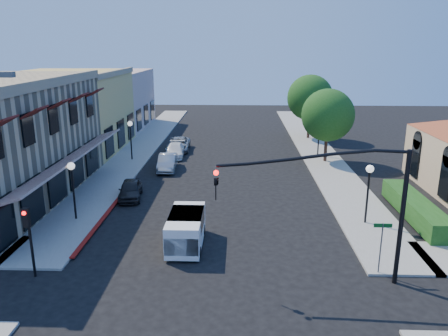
{
  "coord_description": "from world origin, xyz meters",
  "views": [
    {
      "loc": [
        1.11,
        -15.8,
        10.05
      ],
      "look_at": [
        0.21,
        10.55,
        2.6
      ],
      "focal_mm": 35.0,
      "sensor_mm": 36.0,
      "label": 1
    }
  ],
  "objects_px": {
    "street_tree_b": "(310,98)",
    "lamppost_left_far": "(130,131)",
    "parked_car_a": "(130,190)",
    "parked_car_b": "(167,162)",
    "street_name_sign": "(381,240)",
    "lamppost_right_far": "(319,128)",
    "street_tree_a": "(328,115)",
    "lamppost_left_near": "(72,176)",
    "signal_mast_arm": "(352,194)",
    "white_van": "(186,228)",
    "lamppost_right_near": "(369,179)",
    "parked_car_c": "(175,150)",
    "secondary_signal": "(28,230)",
    "parked_car_d": "(179,144)"
  },
  "relations": [
    {
      "from": "white_van",
      "to": "parked_car_d",
      "type": "bearing_deg",
      "value": 98.71
    },
    {
      "from": "street_tree_b",
      "to": "lamppost_left_far",
      "type": "bearing_deg",
      "value": -149.97
    },
    {
      "from": "lamppost_left_near",
      "to": "lamppost_right_far",
      "type": "xyz_separation_m",
      "value": [
        17.0,
        16.0,
        0.0
      ]
    },
    {
      "from": "signal_mast_arm",
      "to": "lamppost_right_near",
      "type": "height_order",
      "value": "signal_mast_arm"
    },
    {
      "from": "secondary_signal",
      "to": "lamppost_left_near",
      "type": "distance_m",
      "value": 6.63
    },
    {
      "from": "secondary_signal",
      "to": "white_van",
      "type": "xyz_separation_m",
      "value": [
        6.45,
        3.39,
        -1.32
      ]
    },
    {
      "from": "signal_mast_arm",
      "to": "lamppost_right_near",
      "type": "relative_size",
      "value": 2.24
    },
    {
      "from": "street_tree_a",
      "to": "parked_car_d",
      "type": "relative_size",
      "value": 1.44
    },
    {
      "from": "lamppost_left_far",
      "to": "parked_car_a",
      "type": "bearing_deg",
      "value": -77.05
    },
    {
      "from": "street_tree_a",
      "to": "lamppost_right_far",
      "type": "xyz_separation_m",
      "value": [
        -0.3,
        2.0,
        -1.46
      ]
    },
    {
      "from": "signal_mast_arm",
      "to": "street_name_sign",
      "type": "bearing_deg",
      "value": 23.2
    },
    {
      "from": "street_name_sign",
      "to": "lamppost_left_near",
      "type": "relative_size",
      "value": 0.7
    },
    {
      "from": "street_tree_b",
      "to": "parked_car_a",
      "type": "distance_m",
      "value": 25.31
    },
    {
      "from": "street_tree_a",
      "to": "street_tree_b",
      "type": "xyz_separation_m",
      "value": [
        0.0,
        10.0,
        0.35
      ]
    },
    {
      "from": "signal_mast_arm",
      "to": "parked_car_b",
      "type": "xyz_separation_m",
      "value": [
        -10.66,
        17.5,
        -3.43
      ]
    },
    {
      "from": "lamppost_left_near",
      "to": "parked_car_b",
      "type": "bearing_deg",
      "value": 71.41
    },
    {
      "from": "street_name_sign",
      "to": "lamppost_left_far",
      "type": "height_order",
      "value": "lamppost_left_far"
    },
    {
      "from": "lamppost_left_far",
      "to": "parked_car_a",
      "type": "height_order",
      "value": "lamppost_left_far"
    },
    {
      "from": "street_tree_b",
      "to": "parked_car_c",
      "type": "height_order",
      "value": "street_tree_b"
    },
    {
      "from": "lamppost_right_far",
      "to": "white_van",
      "type": "height_order",
      "value": "lamppost_right_far"
    },
    {
      "from": "white_van",
      "to": "lamppost_right_near",
      "type": "bearing_deg",
      "value": 17.65
    },
    {
      "from": "street_tree_a",
      "to": "secondary_signal",
      "type": "bearing_deg",
      "value": -129.21
    },
    {
      "from": "signal_mast_arm",
      "to": "parked_car_a",
      "type": "height_order",
      "value": "signal_mast_arm"
    },
    {
      "from": "street_name_sign",
      "to": "white_van",
      "type": "bearing_deg",
      "value": 163.98
    },
    {
      "from": "lamppost_right_far",
      "to": "parked_car_c",
      "type": "distance_m",
      "value": 13.48
    },
    {
      "from": "parked_car_a",
      "to": "white_van",
      "type": "bearing_deg",
      "value": -65.13
    },
    {
      "from": "parked_car_a",
      "to": "parked_car_b",
      "type": "bearing_deg",
      "value": 70.72
    },
    {
      "from": "parked_car_a",
      "to": "street_tree_a",
      "type": "bearing_deg",
      "value": 25.72
    },
    {
      "from": "lamppost_left_far",
      "to": "parked_car_c",
      "type": "bearing_deg",
      "value": 21.82
    },
    {
      "from": "lamppost_right_far",
      "to": "parked_car_b",
      "type": "height_order",
      "value": "lamppost_right_far"
    },
    {
      "from": "lamppost_right_near",
      "to": "street_tree_a",
      "type": "bearing_deg",
      "value": 88.77
    },
    {
      "from": "white_van",
      "to": "secondary_signal",
      "type": "bearing_deg",
      "value": -152.24
    },
    {
      "from": "parked_car_c",
      "to": "parked_car_b",
      "type": "bearing_deg",
      "value": -91.61
    },
    {
      "from": "street_tree_a",
      "to": "white_van",
      "type": "height_order",
      "value": "street_tree_a"
    },
    {
      "from": "parked_car_c",
      "to": "parked_car_a",
      "type": "bearing_deg",
      "value": -98.56
    },
    {
      "from": "parked_car_d",
      "to": "parked_car_b",
      "type": "bearing_deg",
      "value": -92.23
    },
    {
      "from": "secondary_signal",
      "to": "parked_car_a",
      "type": "height_order",
      "value": "secondary_signal"
    },
    {
      "from": "street_tree_b",
      "to": "parked_car_a",
      "type": "relative_size",
      "value": 1.96
    },
    {
      "from": "street_tree_a",
      "to": "parked_car_d",
      "type": "distance_m",
      "value": 14.62
    },
    {
      "from": "street_tree_b",
      "to": "lamppost_left_far",
      "type": "xyz_separation_m",
      "value": [
        -17.3,
        -10.0,
        -1.81
      ]
    },
    {
      "from": "lamppost_right_far",
      "to": "street_name_sign",
      "type": "bearing_deg",
      "value": -92.63
    },
    {
      "from": "street_tree_a",
      "to": "lamppost_left_near",
      "type": "distance_m",
      "value": 22.3
    },
    {
      "from": "signal_mast_arm",
      "to": "parked_car_c",
      "type": "xyz_separation_m",
      "value": [
        -10.66,
        21.99,
        -3.49
      ]
    },
    {
      "from": "white_van",
      "to": "street_tree_a",
      "type": "bearing_deg",
      "value": 58.95
    },
    {
      "from": "street_name_sign",
      "to": "lamppost_right_far",
      "type": "height_order",
      "value": "lamppost_right_far"
    },
    {
      "from": "street_name_sign",
      "to": "parked_car_b",
      "type": "xyz_separation_m",
      "value": [
        -12.3,
        16.8,
        -1.04
      ]
    },
    {
      "from": "lamppost_left_far",
      "to": "white_van",
      "type": "relative_size",
      "value": 0.92
    },
    {
      "from": "secondary_signal",
      "to": "lamppost_right_near",
      "type": "bearing_deg",
      "value": 21.78
    },
    {
      "from": "lamppost_left_far",
      "to": "parked_car_a",
      "type": "xyz_separation_m",
      "value": [
        2.3,
        -10.0,
        -2.12
      ]
    },
    {
      "from": "parked_car_b",
      "to": "parked_car_a",
      "type": "bearing_deg",
      "value": -104.54
    }
  ]
}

